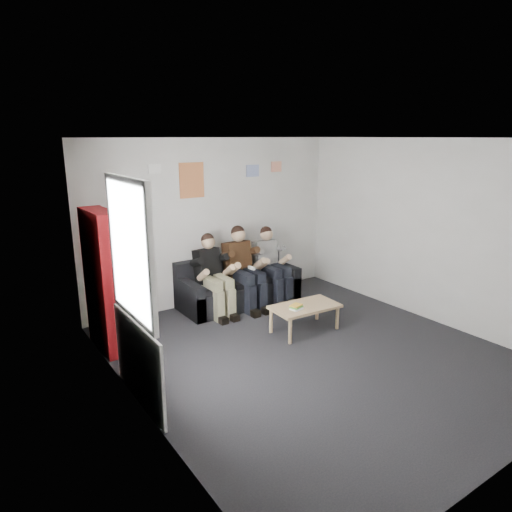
% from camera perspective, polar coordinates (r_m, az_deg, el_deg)
% --- Properties ---
extents(room_shell, '(5.00, 5.00, 5.00)m').
position_cam_1_polar(room_shell, '(5.59, 7.48, 0.44)').
color(room_shell, black).
rests_on(room_shell, ground).
extents(sofa, '(2.00, 0.82, 0.77)m').
position_cam_1_polar(sofa, '(7.64, -2.26, -3.89)').
color(sofa, black).
rests_on(sofa, ground).
extents(bookshelf, '(0.28, 0.83, 1.84)m').
position_cam_1_polar(bookshelf, '(6.17, -18.34, -2.99)').
color(bookshelf, maroon).
rests_on(bookshelf, ground).
extents(coffee_table, '(0.97, 0.53, 0.39)m').
position_cam_1_polar(coffee_table, '(6.58, 6.12, -6.53)').
color(coffee_table, tan).
rests_on(coffee_table, ground).
extents(game_cases, '(0.21, 0.18, 0.04)m').
position_cam_1_polar(game_cases, '(6.43, 5.06, -6.37)').
color(game_cases, silver).
rests_on(game_cases, coffee_table).
extents(person_left, '(0.40, 0.85, 1.26)m').
position_cam_1_polar(person_left, '(7.11, -5.28, -2.46)').
color(person_left, black).
rests_on(person_left, sofa).
extents(person_middle, '(0.43, 0.91, 1.32)m').
position_cam_1_polar(person_middle, '(7.37, -1.48, -1.58)').
color(person_middle, '#432716').
rests_on(person_middle, sofa).
extents(person_right, '(0.39, 0.83, 1.25)m').
position_cam_1_polar(person_right, '(7.69, 2.00, -1.11)').
color(person_right, silver).
rests_on(person_right, sofa).
extents(radiator, '(0.10, 0.64, 0.60)m').
position_cam_1_polar(radiator, '(5.06, -13.64, -13.61)').
color(radiator, white).
rests_on(radiator, ground).
extents(window, '(0.05, 1.30, 2.36)m').
position_cam_1_polar(window, '(4.76, -14.97, -6.58)').
color(window, white).
rests_on(window, room_shell).
extents(poster_large, '(0.42, 0.01, 0.55)m').
position_cam_1_polar(poster_large, '(7.30, -8.04, 9.36)').
color(poster_large, gold).
rests_on(poster_large, room_shell).
extents(poster_blue, '(0.25, 0.01, 0.20)m').
position_cam_1_polar(poster_blue, '(7.86, -0.43, 10.61)').
color(poster_blue, '#3860BF').
rests_on(poster_blue, room_shell).
extents(poster_pink, '(0.22, 0.01, 0.18)m').
position_cam_1_polar(poster_pink, '(8.15, 2.55, 11.10)').
color(poster_pink, '#D041A5').
rests_on(poster_pink, room_shell).
extents(poster_sign, '(0.20, 0.01, 0.14)m').
position_cam_1_polar(poster_sign, '(7.03, -12.55, 10.59)').
color(poster_sign, white).
rests_on(poster_sign, room_shell).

